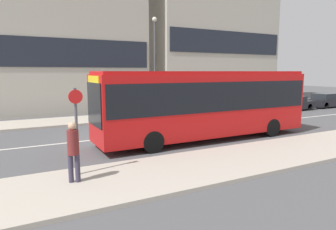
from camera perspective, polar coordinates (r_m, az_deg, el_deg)
name	(u,v)px	position (r m, az deg, el deg)	size (l,w,h in m)	color
ground_plane	(107,139)	(15.90, -11.47, -4.43)	(120.00, 120.00, 0.00)	#4F4F51
sidewalk_near	(161,173)	(10.26, -1.31, -11.03)	(44.00, 3.50, 0.13)	#B2A899
sidewalk_far	(82,120)	(21.86, -16.14, -0.96)	(44.00, 3.50, 0.13)	#B2A899
lane_centerline	(107,139)	(15.90, -11.47, -4.42)	(41.80, 0.16, 0.01)	silver
apartment_block_left_tower	(69,7)	(28.07, -18.28, 19.01)	(12.23, 5.46, 17.75)	#B7B2A3
city_bus	(206,101)	(15.28, 7.29, 2.72)	(11.39, 2.49, 3.47)	red
parked_car_0	(243,107)	(25.04, 14.16, 1.52)	(4.26, 1.71, 1.27)	maroon
parked_car_1	(291,104)	(28.91, 22.36, 2.03)	(4.49, 1.81, 1.28)	black
parked_car_2	(326,101)	(32.99, 27.88, 2.44)	(4.09, 1.89, 1.36)	black
pedestrian_near_stop	(73,148)	(9.44, -17.60, -6.00)	(0.34, 0.34, 1.85)	#383347
bus_stop_sign	(76,125)	(9.98, -17.04, -1.82)	(0.44, 0.12, 2.82)	#4C4C51
street_lamp	(155,57)	(22.75, -2.54, 11.03)	(0.36, 0.36, 7.29)	#4C4C51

